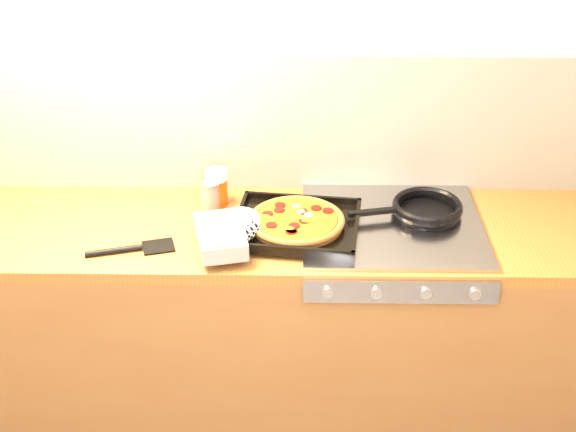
{
  "coord_description": "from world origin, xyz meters",
  "views": [
    {
      "loc": [
        0.14,
        -1.23,
        2.26
      ],
      "look_at": [
        0.1,
        1.08,
        0.95
      ],
      "focal_mm": 50.0,
      "sensor_mm": 36.0,
      "label": 1
    }
  ],
  "objects_px": {
    "juice_glass": "(217,187)",
    "frying_pan": "(426,209)",
    "tomato_can": "(210,195)",
    "pizza_on_tray": "(276,225)"
  },
  "relations": [
    {
      "from": "juice_glass",
      "to": "frying_pan",
      "type": "bearing_deg",
      "value": -7.2
    },
    {
      "from": "frying_pan",
      "to": "juice_glass",
      "type": "xyz_separation_m",
      "value": [
        -0.72,
        0.09,
        0.03
      ]
    },
    {
      "from": "frying_pan",
      "to": "tomato_can",
      "type": "bearing_deg",
      "value": 175.31
    },
    {
      "from": "pizza_on_tray",
      "to": "frying_pan",
      "type": "relative_size",
      "value": 1.34
    },
    {
      "from": "pizza_on_tray",
      "to": "frying_pan",
      "type": "bearing_deg",
      "value": 14.36
    },
    {
      "from": "pizza_on_tray",
      "to": "juice_glass",
      "type": "distance_m",
      "value": 0.31
    },
    {
      "from": "frying_pan",
      "to": "juice_glass",
      "type": "distance_m",
      "value": 0.73
    },
    {
      "from": "frying_pan",
      "to": "pizza_on_tray",
      "type": "bearing_deg",
      "value": -165.64
    },
    {
      "from": "pizza_on_tray",
      "to": "frying_pan",
      "type": "distance_m",
      "value": 0.52
    },
    {
      "from": "frying_pan",
      "to": "tomato_can",
      "type": "relative_size",
      "value": 4.21
    }
  ]
}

